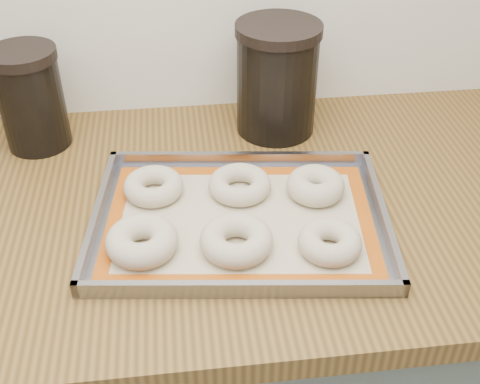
{
  "coord_description": "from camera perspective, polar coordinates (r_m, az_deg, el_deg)",
  "views": [
    {
      "loc": [
        0.15,
        0.88,
        1.51
      ],
      "look_at": [
        0.24,
        1.61,
        0.96
      ],
      "focal_mm": 45.0,
      "sensor_mm": 36.0,
      "label": 1
    }
  ],
  "objects": [
    {
      "name": "cabinet",
      "position": [
        1.35,
        -10.85,
        -17.27
      ],
      "size": [
        3.0,
        0.65,
        0.86
      ],
      "primitive_type": "cube",
      "color": "#596559",
      "rests_on": "floor"
    },
    {
      "name": "countertop",
      "position": [
        1.03,
        -13.68,
        -2.31
      ],
      "size": [
        3.06,
        0.68,
        0.04
      ],
      "primitive_type": "cube",
      "color": "brown",
      "rests_on": "cabinet"
    },
    {
      "name": "baking_tray",
      "position": [
        0.95,
        -0.0,
        -2.55
      ],
      "size": [
        0.5,
        0.38,
        0.03
      ],
      "rotation": [
        0.0,
        0.0,
        -0.12
      ],
      "color": "gray",
      "rests_on": "countertop"
    },
    {
      "name": "baking_mat",
      "position": [
        0.95,
        0.0,
        -2.65
      ],
      "size": [
        0.45,
        0.34,
        0.0
      ],
      "rotation": [
        0.0,
        0.0,
        -0.12
      ],
      "color": "#C6B793",
      "rests_on": "baking_tray"
    },
    {
      "name": "bagel_front_left",
      "position": [
        0.9,
        -9.28,
        -4.61
      ],
      "size": [
        0.13,
        0.13,
        0.04
      ],
      "primitive_type": "torus",
      "rotation": [
        0.0,
        0.0,
        0.2
      ],
      "color": "#C4B598",
      "rests_on": "baking_mat"
    },
    {
      "name": "bagel_front_mid",
      "position": [
        0.89,
        -0.35,
        -4.58
      ],
      "size": [
        0.11,
        0.11,
        0.04
      ],
      "primitive_type": "torus",
      "rotation": [
        0.0,
        0.0,
        -0.03
      ],
      "color": "#C4B598",
      "rests_on": "baking_mat"
    },
    {
      "name": "bagel_front_right",
      "position": [
        0.9,
        8.51,
        -4.71
      ],
      "size": [
        0.1,
        0.1,
        0.03
      ],
      "primitive_type": "torus",
      "rotation": [
        0.0,
        0.0,
        0.08
      ],
      "color": "#C4B598",
      "rests_on": "baking_mat"
    },
    {
      "name": "bagel_back_left",
      "position": [
        1.01,
        -8.21,
        0.55
      ],
      "size": [
        0.13,
        0.13,
        0.03
      ],
      "primitive_type": "torus",
      "rotation": [
        0.0,
        0.0,
        -0.46
      ],
      "color": "#C4B598",
      "rests_on": "baking_mat"
    },
    {
      "name": "bagel_back_mid",
      "position": [
        1.0,
        -0.03,
        0.72
      ],
      "size": [
        0.1,
        0.1,
        0.03
      ],
      "primitive_type": "torus",
      "rotation": [
        0.0,
        0.0,
        -0.01
      ],
      "color": "#C4B598",
      "rests_on": "baking_mat"
    },
    {
      "name": "bagel_back_right",
      "position": [
        1.0,
        7.18,
        0.61
      ],
      "size": [
        0.1,
        0.1,
        0.04
      ],
      "primitive_type": "torus",
      "rotation": [
        0.0,
        0.0,
        -0.0
      ],
      "color": "#C4B598",
      "rests_on": "baking_mat"
    },
    {
      "name": "canister_mid",
      "position": [
        1.16,
        -19.22,
        8.39
      ],
      "size": [
        0.12,
        0.12,
        0.19
      ],
      "color": "black",
      "rests_on": "countertop"
    },
    {
      "name": "canister_right",
      "position": [
        1.15,
        3.52,
        10.68
      ],
      "size": [
        0.16,
        0.16,
        0.21
      ],
      "color": "black",
      "rests_on": "countertop"
    }
  ]
}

